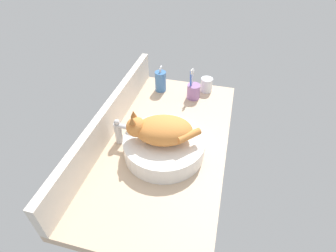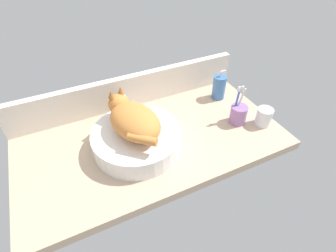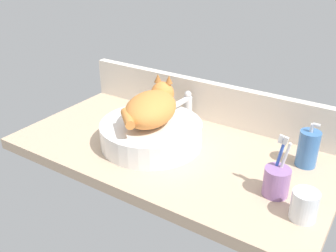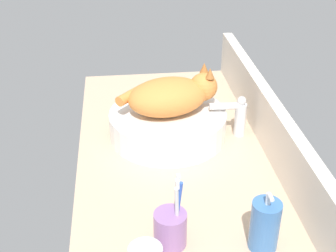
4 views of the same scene
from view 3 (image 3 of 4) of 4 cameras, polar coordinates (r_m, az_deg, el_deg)
The scene contains 8 objects.
ground_plane at distance 136.45cm, azimuth 0.49°, elevation -3.97°, with size 114.67×59.72×4.00cm, color tan.
backsplash_panel at distance 153.78cm, azimuth 6.16°, elevation 3.80°, with size 114.67×3.60×16.30cm, color silver.
sink_basin at distance 135.79cm, azimuth -2.57°, elevation -1.14°, with size 36.86×36.86×8.47cm, color white.
cat at distance 132.60cm, azimuth -2.47°, elevation 2.94°, with size 22.24×32.07×14.00cm.
faucet at distance 150.10cm, azimuth 2.77°, elevation 2.99°, with size 3.69×11.86×13.60cm.
soap_dispenser at distance 130.30cm, azimuth 20.55°, elevation -3.23°, with size 6.71×6.71×15.75cm.
toothbrush_cup at distance 114.08cm, azimuth 16.21°, elevation -7.99°, with size 7.63×7.63×18.70cm.
water_glass at distance 108.00cm, azimuth 20.00°, elevation -11.52°, with size 7.21×7.21×8.43cm.
Camera 3 is at (62.97, -98.99, 67.67)cm, focal length 40.00 mm.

